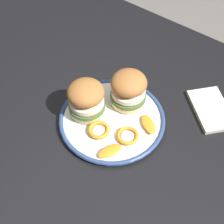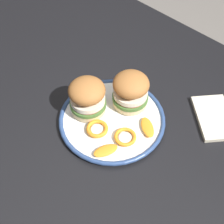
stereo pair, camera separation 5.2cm
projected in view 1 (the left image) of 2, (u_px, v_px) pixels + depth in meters
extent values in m
plane|color=slate|center=(105.00, 208.00, 1.51)|extent=(8.00, 8.00, 0.00)
cube|color=black|center=(100.00, 107.00, 0.91)|extent=(1.41, 0.91, 0.03)
cube|color=black|center=(53.00, 48.00, 1.65)|extent=(0.06, 0.06, 0.75)
cylinder|color=white|center=(112.00, 120.00, 0.86)|extent=(0.26, 0.26, 0.01)
torus|color=navy|center=(112.00, 118.00, 0.85)|extent=(0.28, 0.28, 0.01)
cylinder|color=white|center=(112.00, 118.00, 0.85)|extent=(0.20, 0.20, 0.00)
cylinder|color=beige|center=(87.00, 109.00, 0.85)|extent=(0.09, 0.09, 0.02)
cylinder|color=#477033|center=(87.00, 105.00, 0.84)|extent=(0.10, 0.10, 0.01)
cylinder|color=#BC3828|center=(87.00, 103.00, 0.83)|extent=(0.09, 0.09, 0.01)
cylinder|color=silver|center=(86.00, 101.00, 0.83)|extent=(0.09, 0.09, 0.01)
ellipsoid|color=#A36633|center=(85.00, 92.00, 0.80)|extent=(0.13, 0.13, 0.05)
cylinder|color=beige|center=(128.00, 99.00, 0.87)|extent=(0.09, 0.09, 0.02)
cylinder|color=#477033|center=(128.00, 96.00, 0.86)|extent=(0.10, 0.10, 0.01)
cylinder|color=#BC3828|center=(128.00, 94.00, 0.86)|extent=(0.09, 0.09, 0.01)
cylinder|color=silver|center=(128.00, 91.00, 0.85)|extent=(0.09, 0.09, 0.01)
ellipsoid|color=#A36633|center=(129.00, 83.00, 0.82)|extent=(0.13, 0.13, 0.05)
torus|color=orange|center=(128.00, 136.00, 0.80)|extent=(0.08, 0.08, 0.01)
cylinder|color=#F4E5C6|center=(128.00, 136.00, 0.81)|extent=(0.03, 0.03, 0.00)
ellipsoid|color=orange|center=(110.00, 151.00, 0.78)|extent=(0.05, 0.07, 0.01)
ellipsoid|color=orange|center=(148.00, 124.00, 0.83)|extent=(0.07, 0.06, 0.01)
torus|color=orange|center=(99.00, 130.00, 0.81)|extent=(0.07, 0.07, 0.01)
cylinder|color=#F4E5C6|center=(99.00, 131.00, 0.82)|extent=(0.03, 0.03, 0.00)
cube|color=beige|center=(211.00, 109.00, 0.88)|extent=(0.17, 0.17, 0.01)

